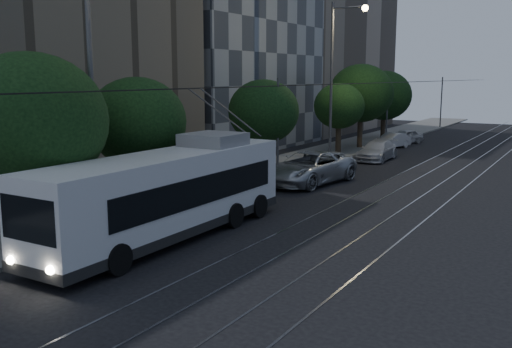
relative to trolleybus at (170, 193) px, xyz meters
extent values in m
plane|color=black|center=(2.90, 2.78, -1.73)|extent=(120.00, 120.00, 0.00)
cube|color=slate|center=(-4.60, 22.78, -1.66)|extent=(5.00, 90.00, 0.15)
cube|color=gray|center=(3.18, 22.78, -1.73)|extent=(0.08, 90.00, 0.02)
cube|color=gray|center=(4.62, 22.78, -1.73)|extent=(0.08, 90.00, 0.02)
cube|color=gray|center=(6.18, 22.78, -1.73)|extent=(0.08, 90.00, 0.02)
cube|color=gray|center=(7.62, 22.78, -1.73)|extent=(0.08, 90.00, 0.02)
cylinder|color=black|center=(-0.95, 22.78, 3.87)|extent=(0.02, 90.00, 0.02)
cylinder|color=black|center=(-0.25, 22.78, 3.87)|extent=(0.02, 90.00, 0.02)
cylinder|color=#505053|center=(-2.40, 12.78, 1.27)|extent=(0.14, 0.14, 6.00)
cylinder|color=#505053|center=(-2.40, 32.78, 1.27)|extent=(0.14, 0.14, 6.00)
cylinder|color=#505053|center=(-2.40, 52.78, 1.27)|extent=(0.14, 0.14, 6.00)
cube|color=silver|center=(0.00, -0.17, 0.07)|extent=(2.65, 12.21, 2.90)
cube|color=black|center=(0.00, -0.17, -1.23)|extent=(2.69, 12.25, 0.36)
cube|color=black|center=(0.00, 0.34, 0.20)|extent=(2.70, 9.67, 1.07)
cube|color=black|center=(0.00, -6.24, 0.35)|extent=(2.29, 0.09, 1.32)
cube|color=black|center=(0.00, 5.90, 0.30)|extent=(2.09, 0.09, 1.02)
cube|color=#26E552|center=(0.00, -6.24, 1.26)|extent=(1.63, 0.07, 0.33)
cube|color=gray|center=(0.00, 2.88, 1.77)|extent=(2.20, 2.25, 0.51)
sphere|color=white|center=(-0.86, -6.29, -0.97)|extent=(0.26, 0.26, 0.26)
sphere|color=white|center=(0.86, -6.29, -0.97)|extent=(0.26, 0.26, 0.26)
cylinder|color=#505053|center=(-0.30, 3.95, 2.74)|extent=(0.06, 4.60, 2.30)
cylinder|color=#505053|center=(0.30, 3.95, 2.74)|extent=(0.06, 4.60, 2.30)
cylinder|color=black|center=(-1.25, -4.07, -1.23)|extent=(0.30, 1.02, 1.02)
cylinder|color=black|center=(1.25, -4.07, -1.23)|extent=(0.30, 1.02, 1.02)
cylinder|color=black|center=(-1.25, 2.51, -1.23)|extent=(0.30, 1.02, 1.02)
cylinder|color=black|center=(1.25, 2.51, -1.23)|extent=(0.30, 1.02, 1.02)
cylinder|color=black|center=(-1.25, 4.46, -1.23)|extent=(0.30, 1.02, 1.02)
cylinder|color=black|center=(1.25, 4.46, -1.23)|extent=(0.30, 1.02, 1.02)
imported|color=#B1B5B9|center=(-0.36, 12.77, -0.82)|extent=(3.87, 6.94, 1.83)
imported|color=#B5B4B9|center=(-0.99, 16.87, -1.05)|extent=(2.49, 4.30, 1.38)
imported|color=#B8B7BC|center=(-0.08, 23.70, -1.03)|extent=(2.06, 4.91, 1.42)
imported|color=silver|center=(-1.40, 31.22, -1.09)|extent=(2.56, 4.11, 1.28)
imported|color=#B5B5B9|center=(-1.40, 35.12, -1.09)|extent=(2.98, 4.09, 1.29)
cylinder|color=#2F231A|center=(-3.62, -3.19, -0.50)|extent=(0.44, 0.44, 2.47)
ellipsoid|color=black|center=(-3.62, -3.19, 2.78)|extent=(5.44, 5.44, 4.90)
cylinder|color=#2F231A|center=(-4.10, 2.78, -0.53)|extent=(0.44, 0.44, 2.41)
ellipsoid|color=black|center=(-4.10, 2.78, 2.34)|extent=(4.44, 4.44, 3.99)
cylinder|color=#2F231A|center=(-3.60, 13.20, -0.53)|extent=(0.44, 0.44, 2.41)
ellipsoid|color=black|center=(-3.60, 13.20, 2.27)|extent=(4.25, 4.25, 3.83)
cylinder|color=#2F231A|center=(-3.60, 24.78, -0.55)|extent=(0.44, 0.44, 2.37)
ellipsoid|color=black|center=(-3.60, 24.78, 2.10)|extent=(3.91, 3.91, 3.52)
cylinder|color=#2F231A|center=(-3.60, 29.43, -0.40)|extent=(0.44, 0.44, 2.67)
ellipsoid|color=black|center=(-3.60, 29.43, 2.95)|extent=(5.38, 5.38, 4.84)
cylinder|color=#2F231A|center=(-4.10, 36.93, -0.57)|extent=(0.44, 0.44, 2.33)
ellipsoid|color=black|center=(-4.10, 36.93, 2.55)|extent=(5.20, 5.20, 4.68)
cylinder|color=#505053|center=(-2.73, -1.10, 3.31)|extent=(0.20, 0.20, 10.10)
cylinder|color=#505053|center=(-2.90, 21.56, 3.86)|extent=(0.20, 0.20, 11.19)
cylinder|color=#505053|center=(-1.67, 21.56, 9.00)|extent=(2.46, 0.12, 0.12)
sphere|color=#F6D787|center=(-0.55, 21.56, 8.89)|extent=(0.44, 0.44, 0.44)
camera|label=1|loc=(13.58, -16.36, 4.35)|focal=40.00mm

